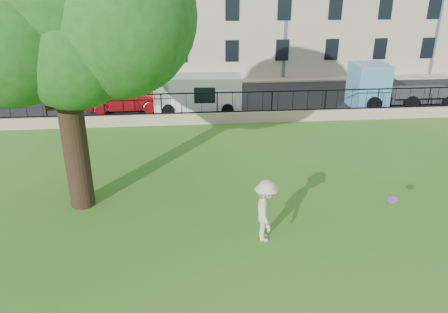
{
  "coord_description": "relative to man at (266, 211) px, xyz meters",
  "views": [
    {
      "loc": [
        -1.73,
        -10.79,
        7.56
      ],
      "look_at": [
        -0.41,
        3.5,
        1.55
      ],
      "focal_mm": 35.0,
      "sensor_mm": 36.0,
      "label": 1
    }
  ],
  "objects": [
    {
      "name": "retaining_wall",
      "position": [
        -0.57,
        11.49,
        -0.68
      ],
      "size": [
        50.0,
        0.4,
        0.6
      ],
      "primitive_type": "cube",
      "color": "gray",
      "rests_on": "ground"
    },
    {
      "name": "white_van",
      "position": [
        -1.51,
        13.89,
        0.07
      ],
      "size": [
        5.15,
        2.31,
        2.11
      ],
      "primitive_type": "cube",
      "rotation": [
        0.0,
        0.0,
        -0.07
      ],
      "color": "silver",
      "rests_on": "street"
    },
    {
      "name": "blue_truck",
      "position": [
        10.97,
        13.89,
        0.33
      ],
      "size": [
        6.31,
        2.28,
        2.64
      ],
      "primitive_type": "cube",
      "rotation": [
        0.0,
        0.0,
        0.01
      ],
      "color": "#5397C4",
      "rests_on": "street"
    },
    {
      "name": "sidewalk",
      "position": [
        -0.57,
        21.39,
        -0.92
      ],
      "size": [
        60.0,
        1.4,
        0.12
      ],
      "primitive_type": "cube",
      "color": "gray",
      "rests_on": "ground"
    },
    {
      "name": "man",
      "position": [
        0.0,
        0.0,
        0.0
      ],
      "size": [
        0.84,
        1.33,
        1.97
      ],
      "primitive_type": "imported",
      "rotation": [
        0.0,
        0.0,
        1.49
      ],
      "color": "beige",
      "rests_on": "ground"
    },
    {
      "name": "street",
      "position": [
        -0.57,
        16.19,
        -0.98
      ],
      "size": [
        60.0,
        9.0,
        0.01
      ],
      "primitive_type": "cube",
      "color": "black",
      "rests_on": "ground"
    },
    {
      "name": "ground",
      "position": [
        -0.57,
        -0.51,
        -0.98
      ],
      "size": [
        120.0,
        120.0,
        0.0
      ],
      "primitive_type": "plane",
      "color": "#276818",
      "rests_on": "ground"
    },
    {
      "name": "red_sedan",
      "position": [
        -5.75,
        14.24,
        -0.21
      ],
      "size": [
        4.77,
        1.79,
        1.55
      ],
      "primitive_type": "imported",
      "rotation": [
        0.0,
        0.0,
        1.6
      ],
      "color": "#A8141A",
      "rests_on": "street"
    },
    {
      "name": "iron_railing",
      "position": [
        -0.57,
        11.49,
        0.17
      ],
      "size": [
        50.0,
        0.05,
        1.13
      ],
      "color": "black",
      "rests_on": "retaining_wall"
    },
    {
      "name": "frisbee",
      "position": [
        3.43,
        -0.93,
        0.71
      ],
      "size": [
        0.35,
        0.36,
        0.12
      ],
      "primitive_type": "cylinder",
      "rotation": [
        0.21,
        -0.14,
        -0.43
      ],
      "color": "purple"
    }
  ]
}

